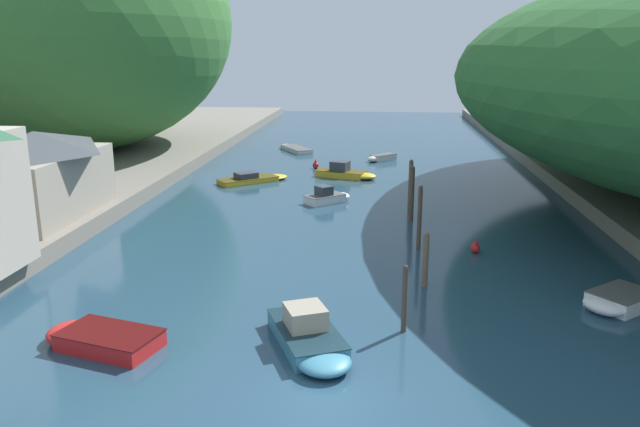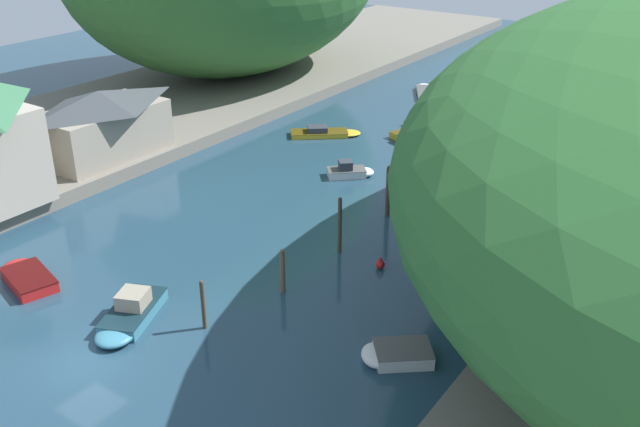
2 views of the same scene
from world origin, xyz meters
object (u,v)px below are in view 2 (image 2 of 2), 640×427
at_px(boat_navy_launch, 351,171).
at_px(boat_near_quay, 394,354).
at_px(channel_buoy_near, 407,122).
at_px(person_by_boathouse, 157,136).
at_px(boat_far_right_bank, 26,276).
at_px(person_on_quay, 154,133).
at_px(boat_white_cruiser, 129,315).
at_px(boat_mid_channel, 326,133).
at_px(boat_red_skiff, 489,121).
at_px(boat_yellow_tender, 425,91).
at_px(channel_buoy_far, 380,264).
at_px(boat_small_dinghy, 417,140).
at_px(boathouse_shed, 102,123).

bearing_deg(boat_navy_launch, boat_near_quay, -4.29).
relative_size(channel_buoy_near, person_by_boathouse, 0.52).
distance_m(boat_near_quay, person_by_boathouse, 30.89).
xyz_separation_m(boat_far_right_bank, person_on_quay, (-8.44, 17.92, 1.69)).
bearing_deg(boat_white_cruiser, boat_mid_channel, -98.02).
relative_size(boat_far_right_bank, boat_red_skiff, 1.52).
distance_m(boat_yellow_tender, boat_mid_channel, 17.07).
distance_m(boat_navy_launch, channel_buoy_far, 14.08).
relative_size(boat_navy_launch, boat_small_dinghy, 0.64).
xyz_separation_m(boat_mid_channel, boat_small_dinghy, (7.63, 2.56, 0.14)).
distance_m(boat_near_quay, channel_buoy_far, 8.67).
distance_m(boat_near_quay, boat_small_dinghy, 30.18).
distance_m(boat_mid_channel, person_by_boathouse, 14.76).
height_order(boat_navy_launch, boat_red_skiff, boat_navy_launch).
bearing_deg(boat_navy_launch, person_on_quay, -111.82).
bearing_deg(boat_near_quay, boathouse_shed, 34.84).
height_order(boat_far_right_bank, boat_small_dinghy, boat_small_dinghy).
height_order(boat_near_quay, person_on_quay, person_on_quay).
xyz_separation_m(boat_near_quay, person_by_boathouse, (-28.35, 12.14, 1.68)).
bearing_deg(boat_yellow_tender, channel_buoy_near, -102.18).
xyz_separation_m(boat_small_dinghy, person_on_quay, (-16.02, -14.75, 1.61)).
distance_m(channel_buoy_near, person_by_boathouse, 22.66).
height_order(boathouse_shed, person_by_boathouse, boathouse_shed).
height_order(boat_navy_launch, boat_mid_channel, boat_navy_launch).
height_order(boat_white_cruiser, boat_small_dinghy, boat_white_cruiser).
distance_m(boat_far_right_bank, boat_small_dinghy, 33.53).
bearing_deg(boat_red_skiff, boat_white_cruiser, 130.39).
bearing_deg(boat_white_cruiser, boat_red_skiff, -116.70).
height_order(boat_near_quay, channel_buoy_far, channel_buoy_far).
bearing_deg(boat_white_cruiser, boat_near_quay, 178.32).
distance_m(boat_small_dinghy, channel_buoy_near, 5.04).
bearing_deg(boat_yellow_tender, boat_near_quay, -95.35).
distance_m(boat_white_cruiser, person_on_quay, 24.01).
relative_size(boat_white_cruiser, boat_red_skiff, 1.76).
bearing_deg(boat_near_quay, person_on_quay, 27.49).
relative_size(boat_red_skiff, boat_small_dinghy, 0.58).
height_order(boat_yellow_tender, channel_buoy_near, channel_buoy_near).
relative_size(boat_red_skiff, channel_buoy_far, 4.04).
height_order(boat_navy_launch, channel_buoy_far, boat_navy_launch).
distance_m(boat_far_right_bank, person_by_boathouse, 19.29).
relative_size(person_on_quay, person_by_boathouse, 1.00).
distance_m(boat_far_right_bank, boat_yellow_tender, 47.15).
distance_m(boat_navy_launch, boat_red_skiff, 18.22).
bearing_deg(channel_buoy_near, person_on_quay, -124.61).
height_order(boat_far_right_bank, boat_mid_channel, boat_mid_channel).
bearing_deg(person_by_boathouse, boat_far_right_bank, -133.65).
bearing_deg(channel_buoy_near, boat_near_quay, -62.58).
height_order(boat_white_cruiser, boat_mid_channel, boat_white_cruiser).
bearing_deg(boat_small_dinghy, channel_buoy_near, -122.23).
bearing_deg(person_by_boathouse, boat_white_cruiser, -114.82).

